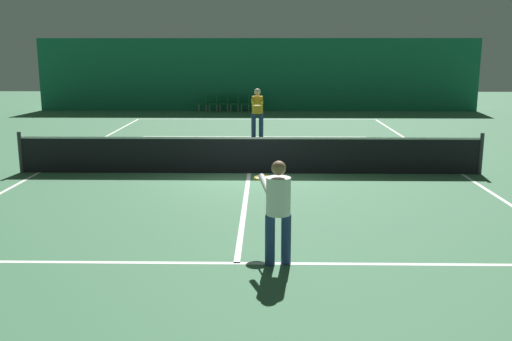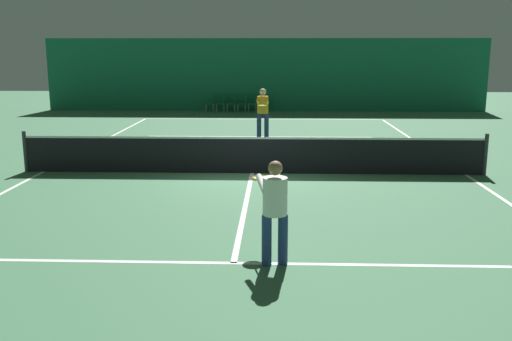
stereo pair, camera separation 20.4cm
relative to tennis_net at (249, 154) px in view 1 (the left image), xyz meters
The scene contains 17 objects.
ground_plane 0.51m from the tennis_net, ahead, with size 60.00×60.00×0.00m, color #3D704C.
backdrop_curtain 15.74m from the tennis_net, 90.00° to the left, with size 23.00×0.12×3.75m.
court_line_baseline_far 11.91m from the tennis_net, 90.00° to the left, with size 11.00×0.10×0.00m.
court_line_service_far 6.42m from the tennis_net, 90.00° to the left, with size 8.25×0.10×0.00m.
court_line_service_near 6.42m from the tennis_net, 90.00° to the right, with size 8.25×0.10×0.00m.
court_line_sideline_left 5.52m from the tennis_net, behind, with size 0.10×23.80×0.00m.
court_line_sideline_right 5.52m from the tennis_net, ahead, with size 0.10×23.80×0.00m.
court_line_centre 0.51m from the tennis_net, ahead, with size 0.10×12.80×0.00m.
tennis_net is the anchor object (origin of this frame).
player_near 6.42m from the tennis_net, 84.56° to the right, with size 0.63×1.35×1.57m.
player_far 6.37m from the tennis_net, 88.95° to the left, with size 0.44×1.40×1.77m.
courtside_chair_0 15.39m from the tennis_net, 100.44° to the left, with size 0.44×0.44×0.84m.
courtside_chair_1 15.30m from the tennis_net, 98.40° to the left, with size 0.44×0.44×0.84m.
courtside_chair_2 15.23m from the tennis_net, 96.34° to the left, with size 0.44×0.44×0.84m.
courtside_chair_3 15.18m from the tennis_net, 94.25° to the left, with size 0.44×0.44×0.84m.
courtside_chair_4 15.14m from the tennis_net, 92.16° to the left, with size 0.44×0.44×0.84m.
courtside_chair_5 15.13m from the tennis_net, 90.06° to the left, with size 0.44×0.44×0.84m.
Camera 1 is at (0.43, -14.47, 3.13)m, focal length 40.00 mm.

